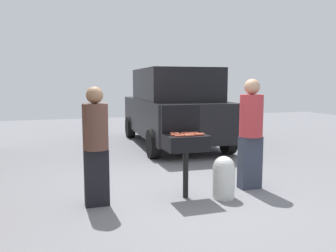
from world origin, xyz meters
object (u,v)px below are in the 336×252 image
at_px(hot_dog_9, 175,133).
at_px(person_right, 251,130).
at_px(bbq_grill, 186,145).
at_px(hot_dog_2, 194,133).
at_px(hot_dog_4, 176,135).
at_px(hot_dog_8, 189,136).
at_px(hot_dog_3, 185,135).
at_px(hot_dog_12, 175,134).
at_px(parked_minivan, 174,107).
at_px(hot_dog_11, 179,136).
at_px(hot_dog_5, 200,135).
at_px(hot_dog_0, 179,134).
at_px(hot_dog_6, 197,134).
at_px(hot_dog_10, 200,134).
at_px(propane_tank, 224,176).
at_px(hot_dog_1, 194,133).
at_px(person_left, 96,142).
at_px(hot_dog_13, 185,133).
at_px(hot_dog_7, 189,134).

relative_size(hot_dog_9, person_right, 0.08).
distance_m(bbq_grill, hot_dog_2, 0.21).
distance_m(hot_dog_4, hot_dog_8, 0.20).
height_order(bbq_grill, hot_dog_3, hot_dog_3).
bearing_deg(hot_dog_12, parked_minivan, 71.26).
bearing_deg(hot_dog_9, hot_dog_11, -94.68).
bearing_deg(bbq_grill, hot_dog_4, -170.30).
distance_m(hot_dog_5, hot_dog_11, 0.32).
distance_m(hot_dog_0, hot_dog_12, 0.08).
height_order(hot_dog_3, hot_dog_6, same).
relative_size(hot_dog_0, hot_dog_10, 1.00).
bearing_deg(propane_tank, hot_dog_1, 144.55).
relative_size(hot_dog_9, person_left, 0.08).
relative_size(hot_dog_8, propane_tank, 0.21).
bearing_deg(hot_dog_3, hot_dog_13, 69.30).
bearing_deg(hot_dog_2, hot_dog_6, -92.71).
bearing_deg(hot_dog_6, hot_dog_12, 150.31).
relative_size(hot_dog_0, hot_dog_7, 1.00).
relative_size(hot_dog_7, person_right, 0.08).
xyz_separation_m(hot_dog_0, hot_dog_10, (0.29, -0.06, 0.00)).
xyz_separation_m(hot_dog_3, person_left, (-1.23, 0.15, -0.06)).
distance_m(hot_dog_4, parked_minivan, 4.45).
distance_m(hot_dog_3, hot_dog_5, 0.21).
height_order(hot_dog_8, propane_tank, hot_dog_8).
relative_size(hot_dog_8, hot_dog_9, 1.00).
bearing_deg(person_right, hot_dog_10, 12.56).
xyz_separation_m(hot_dog_3, hot_dog_6, (0.18, 0.01, 0.00)).
bearing_deg(hot_dog_13, hot_dog_10, -44.18).
xyz_separation_m(hot_dog_3, hot_dog_9, (-0.09, 0.21, 0.00)).
xyz_separation_m(hot_dog_9, hot_dog_10, (0.32, -0.18, 0.00)).
xyz_separation_m(hot_dog_0, hot_dog_11, (-0.05, -0.15, 0.00)).
distance_m(hot_dog_9, parked_minivan, 4.29).
bearing_deg(hot_dog_11, hot_dog_6, 11.91).
xyz_separation_m(hot_dog_6, hot_dog_10, (0.06, 0.03, 0.00)).
xyz_separation_m(hot_dog_11, person_left, (-1.12, 0.20, -0.06)).
bearing_deg(hot_dog_13, hot_dog_11, -126.39).
distance_m(bbq_grill, propane_tank, 0.72).
relative_size(hot_dog_2, hot_dog_4, 1.00).
height_order(hot_dog_7, person_right, person_right).
bearing_deg(person_right, hot_dog_7, 10.45).
xyz_separation_m(hot_dog_7, hot_dog_9, (-0.16, 0.17, 0.00)).
xyz_separation_m(hot_dog_12, parked_minivan, (1.39, 4.11, 0.09)).
relative_size(hot_dog_3, person_left, 0.08).
relative_size(hot_dog_1, hot_dog_2, 1.00).
distance_m(hot_dog_10, propane_tank, 0.71).
distance_m(hot_dog_2, person_right, 1.00).
height_order(bbq_grill, hot_dog_7, hot_dog_7).
distance_m(hot_dog_2, hot_dog_10, 0.09).
distance_m(hot_dog_6, hot_dog_11, 0.29).
distance_m(hot_dog_0, hot_dog_5, 0.29).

